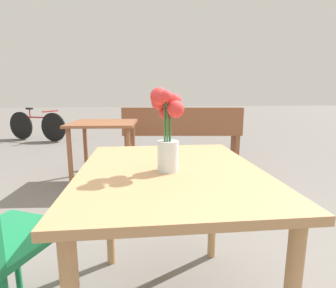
{
  "coord_description": "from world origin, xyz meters",
  "views": [
    {
      "loc": [
        -0.17,
        -1.08,
        1.06
      ],
      "look_at": [
        -0.01,
        -0.04,
        0.85
      ],
      "focal_mm": 28.0,
      "sensor_mm": 36.0,
      "label": 1
    }
  ],
  "objects_px": {
    "flower_vase": "(168,130)",
    "bench_near": "(182,132)",
    "bicycle": "(37,126)",
    "table_front": "(170,190)",
    "table_back": "(104,132)"
  },
  "relations": [
    {
      "from": "table_front",
      "to": "flower_vase",
      "type": "xyz_separation_m",
      "value": [
        -0.02,
        -0.04,
        0.27
      ]
    },
    {
      "from": "bicycle",
      "to": "bench_near",
      "type": "bearing_deg",
      "value": -39.53
    },
    {
      "from": "flower_vase",
      "to": "table_front",
      "type": "bearing_deg",
      "value": 68.32
    },
    {
      "from": "table_front",
      "to": "table_back",
      "type": "relative_size",
      "value": 1.26
    },
    {
      "from": "flower_vase",
      "to": "bicycle",
      "type": "relative_size",
      "value": 0.24
    },
    {
      "from": "bench_near",
      "to": "table_front",
      "type": "bearing_deg",
      "value": -102.44
    },
    {
      "from": "flower_vase",
      "to": "bench_near",
      "type": "bearing_deg",
      "value": 77.43
    },
    {
      "from": "table_front",
      "to": "bench_near",
      "type": "distance_m",
      "value": 2.89
    },
    {
      "from": "bicycle",
      "to": "flower_vase",
      "type": "bearing_deg",
      "value": -66.82
    },
    {
      "from": "flower_vase",
      "to": "bicycle",
      "type": "xyz_separation_m",
      "value": [
        -2.24,
        5.22,
        -0.57
      ]
    },
    {
      "from": "bench_near",
      "to": "bicycle",
      "type": "height_order",
      "value": "bench_near"
    },
    {
      "from": "table_back",
      "to": "bicycle",
      "type": "relative_size",
      "value": 0.58
    },
    {
      "from": "flower_vase",
      "to": "bench_near",
      "type": "relative_size",
      "value": 0.19
    },
    {
      "from": "table_back",
      "to": "bench_near",
      "type": "bearing_deg",
      "value": 35.06
    },
    {
      "from": "flower_vase",
      "to": "table_back",
      "type": "distance_m",
      "value": 2.16
    }
  ]
}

